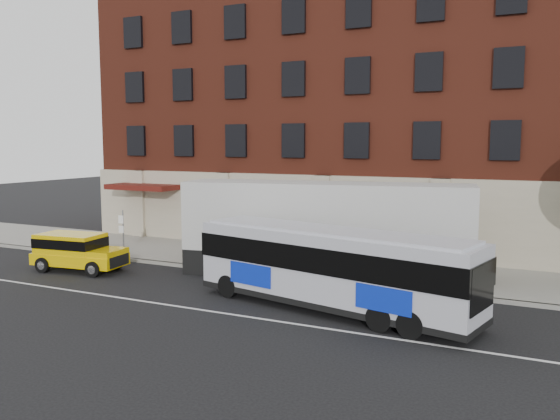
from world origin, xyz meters
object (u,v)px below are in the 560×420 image
at_px(city_bus, 332,266).
at_px(shipping_container, 325,231).
at_px(sign_pole, 123,231).
at_px(yellow_suv, 76,250).

relative_size(city_bus, shipping_container, 0.85).
bearing_deg(sign_pole, yellow_suv, -95.33).
relative_size(sign_pole, yellow_suv, 0.55).
xyz_separation_m(sign_pole, city_bus, (12.52, -3.72, 0.14)).
xyz_separation_m(sign_pole, yellow_suv, (-0.27, -2.87, -0.47)).
relative_size(sign_pole, shipping_container, 0.20).
bearing_deg(yellow_suv, city_bus, -3.79).
relative_size(sign_pole, city_bus, 0.23).
xyz_separation_m(sign_pole, shipping_container, (10.49, 0.87, 0.59)).
height_order(sign_pole, yellow_suv, sign_pole).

